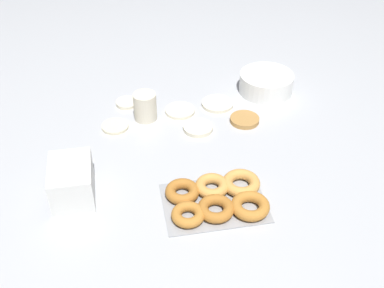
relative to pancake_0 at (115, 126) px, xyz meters
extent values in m
plane|color=#B2B5BA|center=(0.21, -0.08, -0.01)|extent=(3.00, 3.00, 0.00)
cylinder|color=beige|center=(0.00, 0.00, 0.00)|extent=(0.09, 0.09, 0.01)
cylinder|color=beige|center=(0.37, 0.07, 0.00)|extent=(0.11, 0.11, 0.01)
cylinder|color=#B27F42|center=(0.44, -0.04, 0.00)|extent=(0.10, 0.10, 0.02)
cylinder|color=beige|center=(0.05, 0.14, 0.00)|extent=(0.08, 0.08, 0.01)
cylinder|color=beige|center=(0.27, -0.06, 0.00)|extent=(0.10, 0.10, 0.01)
cylinder|color=beige|center=(0.23, 0.05, 0.00)|extent=(0.11, 0.11, 0.01)
cube|color=#93969B|center=(0.25, -0.41, 0.00)|extent=(0.28, 0.20, 0.01)
torus|color=#B7752D|center=(0.17, -0.46, 0.01)|extent=(0.09, 0.09, 0.03)
torus|color=#AD6B28|center=(0.25, -0.45, 0.02)|extent=(0.10, 0.10, 0.03)
torus|color=#B7752D|center=(0.34, -0.46, 0.02)|extent=(0.11, 0.11, 0.03)
torus|color=#AD6B28|center=(0.17, -0.37, 0.02)|extent=(0.10, 0.10, 0.03)
torus|color=#D19347|center=(0.26, -0.36, 0.02)|extent=(0.10, 0.10, 0.03)
torus|color=#D19347|center=(0.34, -0.37, 0.02)|extent=(0.11, 0.11, 0.03)
cylinder|color=white|center=(0.57, 0.13, 0.03)|extent=(0.20, 0.20, 0.07)
cube|color=white|center=(-0.13, -0.31, 0.01)|extent=(0.12, 0.16, 0.03)
cube|color=white|center=(-0.13, -0.31, 0.03)|extent=(0.12, 0.16, 0.03)
cube|color=white|center=(-0.13, -0.31, 0.06)|extent=(0.12, 0.16, 0.03)
cube|color=white|center=(-0.13, -0.31, 0.09)|extent=(0.12, 0.16, 0.03)
cylinder|color=beige|center=(0.11, 0.04, 0.04)|extent=(0.08, 0.08, 0.10)
camera|label=1|loc=(0.02, -1.34, 0.95)|focal=45.00mm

